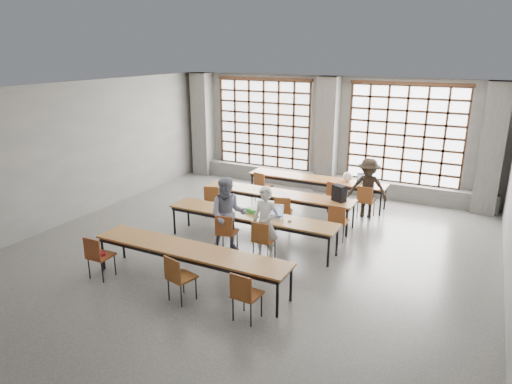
# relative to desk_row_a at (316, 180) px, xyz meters

# --- Properties ---
(floor) EXTENTS (11.00, 11.00, 0.00)m
(floor) POSITION_rel_desk_row_a_xyz_m (-0.15, -3.95, -0.66)
(floor) COLOR #484846
(floor) RESTS_ON ground
(ceiling) EXTENTS (11.00, 11.00, 0.00)m
(ceiling) POSITION_rel_desk_row_a_xyz_m (-0.15, -3.95, 2.84)
(ceiling) COLOR silver
(ceiling) RESTS_ON floor
(wall_back) EXTENTS (10.00, 0.00, 10.00)m
(wall_back) POSITION_rel_desk_row_a_xyz_m (-0.15, 1.55, 1.09)
(wall_back) COLOR #5D5D5B
(wall_back) RESTS_ON floor
(wall_front) EXTENTS (10.00, 0.00, 10.00)m
(wall_front) POSITION_rel_desk_row_a_xyz_m (-0.15, -9.45, 1.09)
(wall_front) COLOR #5D5D5B
(wall_front) RESTS_ON floor
(wall_left) EXTENTS (0.00, 11.00, 11.00)m
(wall_left) POSITION_rel_desk_row_a_xyz_m (-5.15, -3.95, 1.09)
(wall_left) COLOR #5D5D5B
(wall_left) RESTS_ON floor
(column_left) EXTENTS (0.60, 0.55, 3.50)m
(column_left) POSITION_rel_desk_row_a_xyz_m (-4.65, 1.27, 1.09)
(column_left) COLOR #4F4F4D
(column_left) RESTS_ON floor
(column_mid) EXTENTS (0.60, 0.55, 3.50)m
(column_mid) POSITION_rel_desk_row_a_xyz_m (-0.15, 1.27, 1.09)
(column_mid) COLOR #4F4F4D
(column_mid) RESTS_ON floor
(column_right) EXTENTS (0.60, 0.55, 3.50)m
(column_right) POSITION_rel_desk_row_a_xyz_m (4.35, 1.27, 1.09)
(column_right) COLOR #4F4F4D
(column_right) RESTS_ON floor
(window_left) EXTENTS (3.32, 0.12, 3.00)m
(window_left) POSITION_rel_desk_row_a_xyz_m (-2.40, 1.47, 1.24)
(window_left) COLOR white
(window_left) RESTS_ON wall_back
(window_right) EXTENTS (3.32, 0.12, 3.00)m
(window_right) POSITION_rel_desk_row_a_xyz_m (2.10, 1.47, 1.24)
(window_right) COLOR white
(window_right) RESTS_ON wall_back
(sill_ledge) EXTENTS (9.80, 0.35, 0.50)m
(sill_ledge) POSITION_rel_desk_row_a_xyz_m (-0.15, 1.35, -0.41)
(sill_ledge) COLOR #4F4F4D
(sill_ledge) RESTS_ON floor
(desk_row_a) EXTENTS (4.00, 0.70, 0.73)m
(desk_row_a) POSITION_rel_desk_row_a_xyz_m (0.00, 0.00, 0.00)
(desk_row_a) COLOR brown
(desk_row_a) RESTS_ON floor
(desk_row_b) EXTENTS (4.00, 0.70, 0.73)m
(desk_row_b) POSITION_rel_desk_row_a_xyz_m (-0.41, -1.76, 0.00)
(desk_row_b) COLOR brown
(desk_row_b) RESTS_ON floor
(desk_row_c) EXTENTS (4.00, 0.70, 0.73)m
(desk_row_c) POSITION_rel_desk_row_a_xyz_m (-0.29, -3.50, 0.00)
(desk_row_c) COLOR brown
(desk_row_c) RESTS_ON floor
(desk_row_d) EXTENTS (4.00, 0.70, 0.73)m
(desk_row_d) POSITION_rel_desk_row_a_xyz_m (-0.45, -5.64, 0.00)
(desk_row_d) COLOR brown
(desk_row_d) RESTS_ON floor
(chair_back_left) EXTENTS (0.52, 0.52, 0.88)m
(chair_back_left) POSITION_rel_desk_row_a_xyz_m (-1.42, -0.63, -0.13)
(chair_back_left) COLOR brown
(chair_back_left) RESTS_ON floor
(chair_back_mid) EXTENTS (0.52, 0.52, 0.88)m
(chair_back_mid) POSITION_rel_desk_row_a_xyz_m (0.78, -0.63, -0.13)
(chair_back_mid) COLOR maroon
(chair_back_mid) RESTS_ON floor
(chair_back_right) EXTENTS (0.44, 0.45, 0.88)m
(chair_back_right) POSITION_rel_desk_row_a_xyz_m (1.60, -0.63, -0.13)
(chair_back_right) COLOR brown
(chair_back_right) RESTS_ON floor
(chair_mid_left) EXTENTS (0.52, 0.52, 0.88)m
(chair_mid_left) POSITION_rel_desk_row_a_xyz_m (-1.99, -2.39, -0.13)
(chair_mid_left) COLOR brown
(chair_mid_left) RESTS_ON floor
(chair_mid_centre) EXTENTS (0.52, 0.52, 0.88)m
(chair_mid_centre) POSITION_rel_desk_row_a_xyz_m (0.01, -2.39, -0.13)
(chair_mid_centre) COLOR brown
(chair_mid_centre) RESTS_ON floor
(chair_mid_right) EXTENTS (0.43, 0.43, 0.88)m
(chair_mid_right) POSITION_rel_desk_row_a_xyz_m (1.39, -2.39, -0.13)
(chair_mid_right) COLOR brown
(chair_mid_right) RESTS_ON floor
(chair_front_left) EXTENTS (0.49, 0.49, 0.88)m
(chair_front_left) POSITION_rel_desk_row_a_xyz_m (-0.57, -4.13, -0.13)
(chair_front_left) COLOR brown
(chair_front_left) RESTS_ON floor
(chair_front_right) EXTENTS (0.43, 0.43, 0.88)m
(chair_front_right) POSITION_rel_desk_row_a_xyz_m (0.31, -4.13, -0.13)
(chair_front_right) COLOR brown
(chair_front_right) RESTS_ON floor
(chair_near_left) EXTENTS (0.42, 0.43, 0.88)m
(chair_near_left) POSITION_rel_desk_row_a_xyz_m (-2.15, -6.27, -0.13)
(chair_near_left) COLOR brown
(chair_near_left) RESTS_ON floor
(chair_near_mid) EXTENTS (0.51, 0.51, 0.88)m
(chair_near_mid) POSITION_rel_desk_row_a_xyz_m (-0.27, -6.27, -0.13)
(chair_near_mid) COLOR brown
(chair_near_mid) RESTS_ON floor
(chair_near_right) EXTENTS (0.45, 0.45, 0.88)m
(chair_near_right) POSITION_rel_desk_row_a_xyz_m (1.04, -6.27, -0.13)
(chair_near_right) COLOR brown
(chair_near_right) RESTS_ON floor
(student_male) EXTENTS (0.59, 0.39, 1.59)m
(student_male) POSITION_rel_desk_row_a_xyz_m (0.31, -4.00, 0.13)
(student_male) COLOR silver
(student_male) RESTS_ON floor
(student_female) EXTENTS (1.01, 0.93, 1.67)m
(student_female) POSITION_rel_desk_row_a_xyz_m (-0.59, -4.00, 0.17)
(student_female) COLOR #1A1F4E
(student_female) RESTS_ON floor
(student_back) EXTENTS (1.08, 0.71, 1.58)m
(student_back) POSITION_rel_desk_row_a_xyz_m (1.60, -0.50, 0.12)
(student_back) COLOR black
(student_back) RESTS_ON floor
(laptop_front) EXTENTS (0.41, 0.37, 0.26)m
(laptop_front) POSITION_rel_desk_row_a_xyz_m (0.25, -3.39, 0.13)
(laptop_front) COLOR silver
(laptop_front) RESTS_ON desk_row_c
(laptop_back) EXTENTS (0.43, 0.39, 0.26)m
(laptop_back) POSITION_rel_desk_row_a_xyz_m (1.33, 0.11, 0.13)
(laptop_back) COLOR #B0AFB4
(laptop_back) RESTS_ON desk_row_a
(mouse) EXTENTS (0.10, 0.06, 0.04)m
(mouse) POSITION_rel_desk_row_a_xyz_m (0.66, -3.52, 0.08)
(mouse) COLOR silver
(mouse) RESTS_ON desk_row_c
(green_box) EXTENTS (0.27, 0.17, 0.09)m
(green_box) POSITION_rel_desk_row_a_xyz_m (-0.34, -3.42, 0.11)
(green_box) COLOR green
(green_box) RESTS_ON desk_row_c
(phone) EXTENTS (0.14, 0.10, 0.01)m
(phone) POSITION_rel_desk_row_a_xyz_m (-0.11, -3.60, 0.07)
(phone) COLOR black
(phone) RESTS_ON desk_row_c
(paper_sheet_a) EXTENTS (0.30, 0.22, 0.00)m
(paper_sheet_a) POSITION_rel_desk_row_a_xyz_m (-1.01, -1.71, 0.07)
(paper_sheet_a) COLOR white
(paper_sheet_a) RESTS_ON desk_row_b
(paper_sheet_c) EXTENTS (0.32, 0.24, 0.00)m
(paper_sheet_c) POSITION_rel_desk_row_a_xyz_m (-0.31, -1.76, 0.07)
(paper_sheet_c) COLOR white
(paper_sheet_c) RESTS_ON desk_row_b
(backpack) EXTENTS (0.37, 0.31, 0.40)m
(backpack) POSITION_rel_desk_row_a_xyz_m (1.19, -1.71, 0.27)
(backpack) COLOR black
(backpack) RESTS_ON desk_row_b
(plastic_bag) EXTENTS (0.32, 0.29, 0.29)m
(plastic_bag) POSITION_rel_desk_row_a_xyz_m (0.90, 0.05, 0.21)
(plastic_bag) COLOR silver
(plastic_bag) RESTS_ON desk_row_a
(red_pouch) EXTENTS (0.21, 0.12, 0.06)m
(red_pouch) POSITION_rel_desk_row_a_xyz_m (-2.15, -6.19, -0.16)
(red_pouch) COLOR maroon
(red_pouch) RESTS_ON chair_near_left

